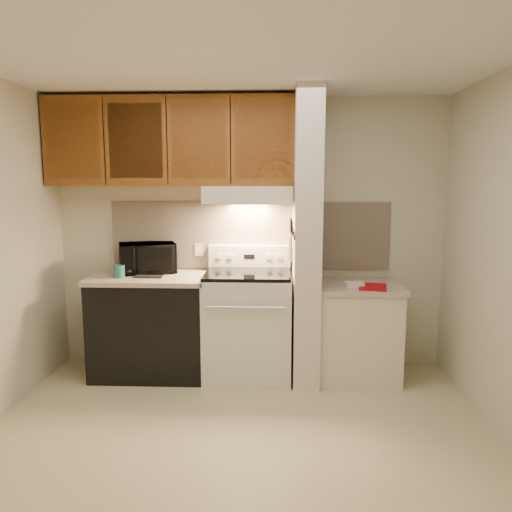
{
  "coord_description": "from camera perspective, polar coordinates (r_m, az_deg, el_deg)",
  "views": [
    {
      "loc": [
        0.25,
        -3.16,
        1.76
      ],
      "look_at": [
        0.09,
        0.75,
        1.16
      ],
      "focal_mm": 35.0,
      "sensor_mm": 36.0,
      "label": 1
    }
  ],
  "objects": [
    {
      "name": "floor",
      "position": [
        3.62,
        -2.03,
        -20.28
      ],
      "size": [
        3.6,
        3.6,
        0.0
      ],
      "primitive_type": "plane",
      "color": "beige",
      "rests_on": "ground"
    },
    {
      "name": "ceiling",
      "position": [
        3.25,
        -2.29,
        21.91
      ],
      "size": [
        3.6,
        3.6,
        0.0
      ],
      "primitive_type": "plane",
      "rotation": [
        3.14,
        0.0,
        0.0
      ],
      "color": "white",
      "rests_on": "wall_back"
    },
    {
      "name": "wall_back",
      "position": [
        4.69,
        -0.71,
        2.54
      ],
      "size": [
        3.6,
        2.5,
        0.02
      ],
      "primitive_type": "cube",
      "rotation": [
        1.57,
        0.0,
        0.0
      ],
      "color": "beige",
      "rests_on": "floor"
    },
    {
      "name": "backsplash",
      "position": [
        4.68,
        -0.72,
        2.34
      ],
      "size": [
        2.6,
        0.02,
        0.63
      ],
      "primitive_type": "cube",
      "color": "beige",
      "rests_on": "wall_back"
    },
    {
      "name": "range_body",
      "position": [
        4.51,
        -0.93,
        -7.97
      ],
      "size": [
        0.76,
        0.65,
        0.92
      ],
      "primitive_type": "cube",
      "color": "silver",
      "rests_on": "floor"
    },
    {
      "name": "oven_window",
      "position": [
        4.2,
        -1.18,
        -8.69
      ],
      "size": [
        0.5,
        0.01,
        0.3
      ],
      "primitive_type": "cube",
      "color": "black",
      "rests_on": "range_body"
    },
    {
      "name": "oven_handle",
      "position": [
        4.1,
        -1.23,
        -5.92
      ],
      "size": [
        0.65,
        0.02,
        0.02
      ],
      "primitive_type": "cylinder",
      "rotation": [
        0.0,
        1.57,
        0.0
      ],
      "color": "silver",
      "rests_on": "range_body"
    },
    {
      "name": "cooktop",
      "position": [
        4.4,
        -0.94,
        -2.03
      ],
      "size": [
        0.74,
        0.64,
        0.03
      ],
      "primitive_type": "cube",
      "color": "black",
      "rests_on": "range_body"
    },
    {
      "name": "range_backguard",
      "position": [
        4.66,
        -0.75,
        0.01
      ],
      "size": [
        0.76,
        0.08,
        0.2
      ],
      "primitive_type": "cube",
      "color": "silver",
      "rests_on": "range_body"
    },
    {
      "name": "range_display",
      "position": [
        4.62,
        -0.77,
        -0.07
      ],
      "size": [
        0.1,
        0.01,
        0.04
      ],
      "primitive_type": "cube",
      "color": "black",
      "rests_on": "range_backguard"
    },
    {
      "name": "range_knob_left_outer",
      "position": [
        4.64,
        -4.23,
        -0.05
      ],
      "size": [
        0.05,
        0.02,
        0.05
      ],
      "primitive_type": "cylinder",
      "rotation": [
        1.57,
        0.0,
        0.0
      ],
      "color": "silver",
      "rests_on": "range_backguard"
    },
    {
      "name": "range_knob_left_inner",
      "position": [
        4.63,
        -3.0,
        -0.06
      ],
      "size": [
        0.05,
        0.02,
        0.05
      ],
      "primitive_type": "cylinder",
      "rotation": [
        1.57,
        0.0,
        0.0
      ],
      "color": "silver",
      "rests_on": "range_backguard"
    },
    {
      "name": "range_knob_right_inner",
      "position": [
        4.61,
        1.46,
        -0.09
      ],
      "size": [
        0.05,
        0.02,
        0.05
      ],
      "primitive_type": "cylinder",
      "rotation": [
        1.57,
        0.0,
        0.0
      ],
      "color": "silver",
      "rests_on": "range_backguard"
    },
    {
      "name": "range_knob_right_outer",
      "position": [
        4.61,
        2.7,
        -0.1
      ],
      "size": [
        0.05,
        0.02,
        0.05
      ],
      "primitive_type": "cylinder",
      "rotation": [
        1.57,
        0.0,
        0.0
      ],
      "color": "silver",
      "rests_on": "range_backguard"
    },
    {
      "name": "dishwasher_front",
      "position": [
        4.66,
        -11.89,
        -7.93
      ],
      "size": [
        1.0,
        0.63,
        0.87
      ],
      "primitive_type": "cube",
      "color": "black",
      "rests_on": "floor"
    },
    {
      "name": "left_countertop",
      "position": [
        4.55,
        -12.07,
        -2.44
      ],
      "size": [
        1.04,
        0.67,
        0.04
      ],
      "primitive_type": "cube",
      "color": "#C0A997",
      "rests_on": "dishwasher_front"
    },
    {
      "name": "spoon_rest",
      "position": [
        4.45,
        -12.16,
        -2.32
      ],
      "size": [
        0.24,
        0.08,
        0.02
      ],
      "primitive_type": "cube",
      "rotation": [
        0.0,
        0.0,
        -0.02
      ],
      "color": "black",
      "rests_on": "left_countertop"
    },
    {
      "name": "teal_jar",
      "position": [
        4.51,
        -15.39,
        -1.69
      ],
      "size": [
        0.11,
        0.11,
        0.11
      ],
      "primitive_type": "cylinder",
      "rotation": [
        0.0,
        0.0,
        -0.13
      ],
      "color": "#286D61",
      "rests_on": "left_countertop"
    },
    {
      "name": "outlet",
      "position": [
        4.74,
        -6.53,
        0.71
      ],
      "size": [
        0.08,
        0.01,
        0.12
      ],
      "primitive_type": "cube",
      "color": "beige",
      "rests_on": "backsplash"
    },
    {
      "name": "microwave",
      "position": [
        4.67,
        -12.3,
        -0.21
      ],
      "size": [
        0.58,
        0.48,
        0.27
      ],
      "primitive_type": "imported",
      "rotation": [
        0.0,
        0.0,
        0.35
      ],
      "color": "black",
      "rests_on": "left_countertop"
    },
    {
      "name": "partition_pillar",
      "position": [
        4.35,
        5.77,
        1.99
      ],
      "size": [
        0.22,
        0.7,
        2.5
      ],
      "primitive_type": "cube",
      "color": "beige",
      "rests_on": "floor"
    },
    {
      "name": "pillar_trim",
      "position": [
        4.34,
        4.25,
        2.66
      ],
      "size": [
        0.01,
        0.7,
        0.04
      ],
      "primitive_type": "cube",
      "color": "brown",
      "rests_on": "partition_pillar"
    },
    {
      "name": "knife_strip",
      "position": [
        4.28,
        4.19,
        2.86
      ],
      "size": [
        0.02,
        0.42,
        0.04
      ],
      "primitive_type": "cube",
      "color": "black",
      "rests_on": "partition_pillar"
    },
    {
      "name": "knife_blade_a",
      "position": [
        4.14,
        4.08,
        1.26
      ],
      "size": [
        0.01,
        0.03,
        0.16
      ],
      "primitive_type": "cube",
      "color": "silver",
      "rests_on": "knife_strip"
    },
    {
      "name": "knife_handle_a",
      "position": [
        4.11,
        4.11,
        3.31
      ],
      "size": [
        0.02,
        0.02,
        0.1
      ],
      "primitive_type": "cylinder",
      "color": "black",
      "rests_on": "knife_strip"
    },
    {
      "name": "knife_blade_b",
      "position": [
        4.22,
        4.05,
        1.26
      ],
      "size": [
        0.01,
        0.04,
        0.18
      ],
      "primitive_type": "cube",
      "color": "silver",
      "rests_on": "knife_strip"
    },
    {
      "name": "knife_handle_b",
      "position": [
        4.21,
        4.07,
        3.43
      ],
      "size": [
        0.02,
        0.02,
        0.1
      ],
      "primitive_type": "cylinder",
      "color": "black",
      "rests_on": "knife_strip"
    },
    {
      "name": "knife_blade_c",
      "position": [
        4.31,
        4.01,
        1.28
      ],
      "size": [
        0.01,
        0.04,
        0.2
      ],
      "primitive_type": "cube",
      "color": "silver",
      "rests_on": "knife_strip"
    },
    {
      "name": "knife_handle_c",
      "position": [
        4.28,
        4.04,
        3.53
      ],
      "size": [
        0.02,
        0.02,
        0.1
      ],
      "primitive_type": "cylinder",
      "color": "black",
      "rests_on": "knife_strip"
    },
    {
      "name": "knife_blade_d",
      "position": [
        4.37,
        3.99,
        1.65
      ],
      "size": [
        0.01,
        0.04,
        0.16
      ],
      "primitive_type": "cube",
      "color": "silver",
      "rests_on": "knife_strip"
    },
    {
      "name": "knife_handle_d",
      "position": [
        4.35,
        4.01,
        3.61
      ],
      "size": [
        0.02,
        0.02,
        0.1
      ],
      "primitive_type": "cylinder",
      "color": "black",
      "rests_on": "knife_strip"
    },
    {
      "name": "knife_blade_e",
      "position": [
        4.45,
        3.96,
        1.66
      ],
      "size": [
        0.01,
        0.04,
        0.18
      ],
      "primitive_type": "cube",
      "color": "silver",
      "rests_on": "knife_strip"
    },
    {
      "name": "knife_handle_e",
      "position": [
        4.43,
        3.98,
        3.71
      ],
      "size": [
        0.02,
        0.02,
        0.1
      ],
      "primitive_type": "cylinder",
      "color": "black",
      "rests_on": "knife_strip"
    },
    {
      "name": "oven_mitt",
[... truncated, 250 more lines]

